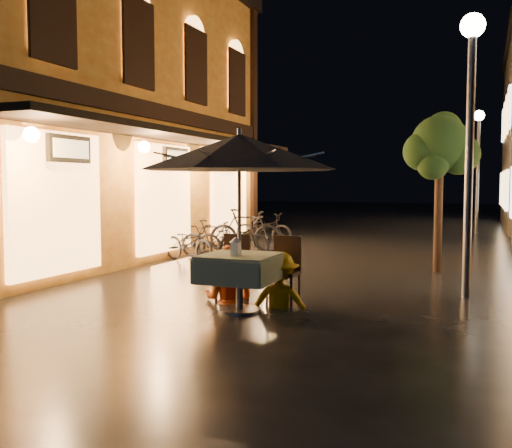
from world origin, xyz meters
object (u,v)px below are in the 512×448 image
at_px(patio_umbrella, 239,152).
at_px(bicycle_0, 189,243).
at_px(streetlamp_near, 471,103).
at_px(person_orange, 229,246).
at_px(person_yellow, 280,254).
at_px(table_lantern, 236,245).
at_px(cafe_table, 240,269).

distance_m(patio_umbrella, bicycle_0, 5.36).
bearing_deg(bicycle_0, streetlamp_near, -86.22).
height_order(person_orange, person_yellow, person_orange).
relative_size(streetlamp_near, patio_umbrella, 1.60).
xyz_separation_m(table_lantern, bicycle_0, (-3.00, 4.22, -0.50)).
bearing_deg(person_yellow, person_orange, -20.85).
distance_m(streetlamp_near, bicycle_0, 6.63).
bearing_deg(streetlamp_near, bicycle_0, 161.35).
bearing_deg(streetlamp_near, person_orange, -154.57).
bearing_deg(cafe_table, patio_umbrella, 111.80).
distance_m(cafe_table, person_yellow, 0.67).
height_order(cafe_table, patio_umbrella, patio_umbrella).
xyz_separation_m(cafe_table, person_orange, (-0.43, 0.59, 0.22)).
relative_size(cafe_table, person_orange, 0.61).
xyz_separation_m(cafe_table, bicycle_0, (-3.00, 4.10, -0.17)).
bearing_deg(cafe_table, streetlamp_near, 37.08).
relative_size(streetlamp_near, person_orange, 2.61).
bearing_deg(bicycle_0, table_lantern, -122.21).
bearing_deg(person_orange, table_lantern, 116.85).
height_order(table_lantern, bicycle_0, table_lantern).
relative_size(person_yellow, bicycle_0, 0.93).
relative_size(person_orange, person_yellow, 1.09).
bearing_deg(bicycle_0, person_orange, -121.34).
bearing_deg(patio_umbrella, person_orange, 125.96).
bearing_deg(patio_umbrella, bicycle_0, 126.19).
bearing_deg(person_orange, streetlamp_near, -158.54).
xyz_separation_m(table_lantern, person_yellow, (0.39, 0.64, -0.17)).
distance_m(streetlamp_near, cafe_table, 4.23).
xyz_separation_m(cafe_table, person_yellow, (0.39, 0.52, 0.16)).
bearing_deg(person_orange, patio_umbrella, 121.99).
relative_size(patio_umbrella, person_yellow, 1.78).
relative_size(table_lantern, person_orange, 0.15).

